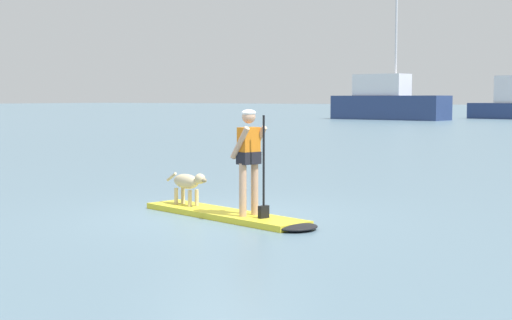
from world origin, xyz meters
name	(u,v)px	position (x,y,z in m)	size (l,w,h in m)	color
ground_plane	(224,217)	(0.00, 0.00, 0.00)	(400.00, 400.00, 0.00)	slate
paddleboard	(233,216)	(0.22, -0.05, 0.05)	(3.80, 1.58, 0.10)	yellow
person_paddler	(249,154)	(0.63, -0.15, 1.10)	(0.66, 0.56, 1.72)	tan
dog	(188,183)	(-0.94, 0.23, 0.51)	(1.11, 0.38, 0.59)	#CCB78C
moored_boat_outer	(388,102)	(-20.51, 54.32, 1.60)	(11.04, 4.34, 11.71)	navy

